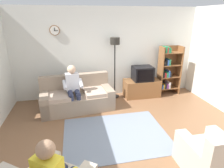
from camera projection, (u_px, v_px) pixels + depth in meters
The scene contains 10 objects.
ground_plane at pixel (131, 143), 3.77m from camera, with size 12.00×12.00×0.00m, color brown.
back_wall_assembly at pixel (107, 53), 5.77m from camera, with size 6.20×0.17×2.70m.
couch at pixel (77, 98), 5.12m from camera, with size 1.99×1.09×0.90m.
tv_stand at pixel (142, 88), 5.95m from camera, with size 1.10×0.56×0.54m.
tv at pixel (143, 73), 5.76m from camera, with size 0.60×0.49×0.44m.
bookshelf at pixel (168, 70), 6.01m from camera, with size 0.68×0.36×1.56m.
floor_lamp at pixel (115, 51), 5.48m from camera, with size 0.28×0.28×1.85m.
armchair_near_bookshelf at pixel (211, 158), 2.97m from camera, with size 0.80×0.88×0.90m.
area_rug at pixel (116, 134), 4.05m from camera, with size 2.20×1.70×0.01m, color slate.
person_on_couch at pixel (73, 86), 4.87m from camera, with size 0.54×0.57×1.24m.
Camera 1 is at (-1.02, -3.00, 2.40)m, focal length 29.97 mm.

